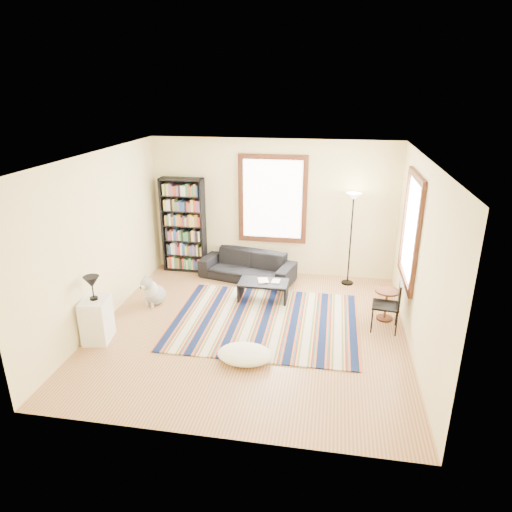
% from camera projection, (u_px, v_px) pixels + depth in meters
% --- Properties ---
extents(floor, '(5.00, 5.00, 0.10)m').
position_uv_depth(floor, '(251.00, 332.00, 7.53)').
color(floor, tan).
rests_on(floor, ground).
extents(ceiling, '(5.00, 5.00, 0.10)m').
position_uv_depth(ceiling, '(250.00, 154.00, 6.51)').
color(ceiling, white).
rests_on(ceiling, floor).
extents(wall_back, '(5.00, 0.10, 2.80)m').
position_uv_depth(wall_back, '(273.00, 208.00, 9.37)').
color(wall_back, '#FFF8AB').
rests_on(wall_back, floor).
extents(wall_front, '(5.00, 0.10, 2.80)m').
position_uv_depth(wall_front, '(206.00, 332.00, 4.66)').
color(wall_front, '#FFF8AB').
rests_on(wall_front, floor).
extents(wall_left, '(0.10, 5.00, 2.80)m').
position_uv_depth(wall_left, '(97.00, 240.00, 7.42)').
color(wall_left, '#FFF8AB').
rests_on(wall_left, floor).
extents(wall_right, '(0.10, 5.00, 2.80)m').
position_uv_depth(wall_right, '(423.00, 259.00, 6.61)').
color(wall_right, '#FFF8AB').
rests_on(wall_right, floor).
extents(window_back, '(1.20, 0.06, 1.60)m').
position_uv_depth(window_back, '(272.00, 199.00, 9.22)').
color(window_back, white).
rests_on(window_back, wall_back).
extents(window_right, '(0.06, 1.20, 1.60)m').
position_uv_depth(window_right, '(411.00, 229.00, 7.29)').
color(window_right, white).
rests_on(window_right, wall_right).
extents(rug, '(3.12, 2.49, 0.02)m').
position_uv_depth(rug, '(265.00, 321.00, 7.75)').
color(rug, '#0B163A').
rests_on(rug, floor).
extents(sofa, '(2.05, 1.18, 0.56)m').
position_uv_depth(sofa, '(247.00, 266.00, 9.37)').
color(sofa, black).
rests_on(sofa, floor).
extents(bookshelf, '(0.90, 0.30, 2.00)m').
position_uv_depth(bookshelf, '(184.00, 225.00, 9.59)').
color(bookshelf, black).
rests_on(bookshelf, floor).
extents(coffee_table, '(0.91, 0.51, 0.36)m').
position_uv_depth(coffee_table, '(263.00, 291.00, 8.48)').
color(coffee_table, black).
rests_on(coffee_table, floor).
extents(book_a, '(0.30, 0.25, 0.02)m').
position_uv_depth(book_a, '(258.00, 281.00, 8.43)').
color(book_a, beige).
rests_on(book_a, coffee_table).
extents(book_b, '(0.16, 0.21, 0.02)m').
position_uv_depth(book_b, '(272.00, 281.00, 8.44)').
color(book_b, beige).
rests_on(book_b, coffee_table).
extents(floor_cushion, '(0.97, 0.86, 0.20)m').
position_uv_depth(floor_cushion, '(245.00, 354.00, 6.62)').
color(floor_cushion, white).
rests_on(floor_cushion, floor).
extents(floor_lamp, '(0.40, 0.40, 1.86)m').
position_uv_depth(floor_lamp, '(350.00, 240.00, 8.91)').
color(floor_lamp, black).
rests_on(floor_lamp, floor).
extents(side_table, '(0.51, 0.51, 0.54)m').
position_uv_depth(side_table, '(386.00, 305.00, 7.74)').
color(side_table, '#4A1F12').
rests_on(side_table, floor).
extents(folding_chair, '(0.46, 0.45, 0.86)m').
position_uv_depth(folding_chair, '(386.00, 305.00, 7.36)').
color(folding_chair, black).
rests_on(folding_chair, floor).
extents(white_cabinet, '(0.45, 0.55, 0.70)m').
position_uv_depth(white_cabinet, '(97.00, 320.00, 7.08)').
color(white_cabinet, white).
rests_on(white_cabinet, floor).
extents(table_lamp, '(0.25, 0.25, 0.38)m').
position_uv_depth(table_lamp, '(92.00, 288.00, 6.89)').
color(table_lamp, black).
rests_on(table_lamp, white_cabinet).
extents(dog, '(0.58, 0.68, 0.58)m').
position_uv_depth(dog, '(155.00, 289.00, 8.29)').
color(dog, silver).
rests_on(dog, floor).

